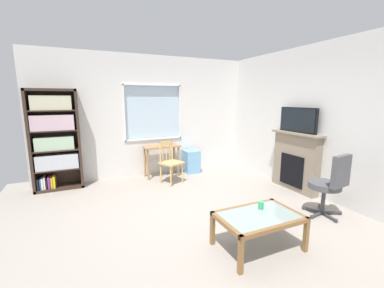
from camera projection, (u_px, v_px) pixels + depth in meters
ground at (192, 218)px, 3.84m from camera, size 5.95×6.11×0.02m
wall_back_with_window at (146, 117)px, 5.87m from camera, size 4.95×0.15×2.79m
wall_right at (316, 121)px, 4.63m from camera, size 0.12×5.31×2.79m
bookshelf at (55, 138)px, 4.93m from camera, size 0.90×0.38×2.00m
desk_under_window at (162, 152)px, 5.80m from camera, size 0.83×0.39×0.73m
wooden_chair at (170, 162)px, 5.37m from camera, size 0.54×0.53×0.90m
plastic_drawer_unit at (191, 161)px, 6.22m from camera, size 0.35×0.40×0.55m
fireplace at (296, 161)px, 4.95m from camera, size 0.26×1.12×1.16m
tv at (298, 120)px, 4.79m from camera, size 0.06×0.85×0.48m
office_chair at (331, 182)px, 3.79m from camera, size 0.57×0.58×1.00m
coffee_table at (259, 219)px, 3.01m from camera, size 0.99×0.65×0.43m
sippy_cup at (261, 205)px, 3.16m from camera, size 0.07×0.07×0.09m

